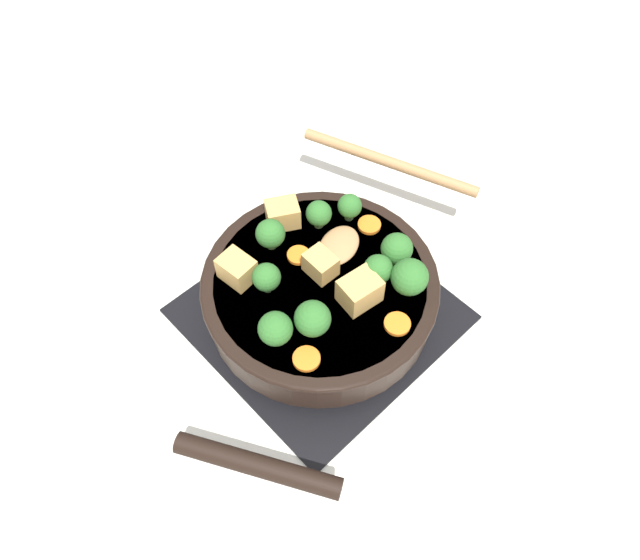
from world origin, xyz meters
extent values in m
plane|color=silver|center=(0.00, 0.00, 0.00)|extent=(2.40, 2.40, 0.00)
cube|color=black|center=(0.00, 0.00, 0.00)|extent=(0.31, 0.31, 0.01)
torus|color=black|center=(0.00, 0.00, 0.02)|extent=(0.24, 0.24, 0.01)
cube|color=black|center=(0.00, 0.00, 0.02)|extent=(0.01, 0.23, 0.01)
cube|color=black|center=(0.00, 0.00, 0.02)|extent=(0.23, 0.01, 0.01)
cylinder|color=black|center=(0.00, 0.00, 0.05)|extent=(0.29, 0.29, 0.06)
cylinder|color=brown|center=(0.00, 0.00, 0.06)|extent=(0.27, 0.27, 0.05)
torus|color=black|center=(0.00, 0.00, 0.08)|extent=(0.30, 0.30, 0.01)
cylinder|color=black|center=(-0.21, -0.12, 0.07)|extent=(0.11, 0.17, 0.02)
ellipsoid|color=#A87A4C|center=(0.05, 0.02, 0.09)|extent=(0.08, 0.07, 0.01)
cylinder|color=#A87A4C|center=(0.21, 0.08, 0.09)|extent=(0.11, 0.25, 0.02)
cube|color=tan|center=(0.01, -0.05, 0.10)|extent=(0.05, 0.04, 0.04)
cube|color=tan|center=(-0.07, 0.07, 0.10)|extent=(0.04, 0.05, 0.03)
cube|color=tan|center=(0.03, 0.10, 0.10)|extent=(0.05, 0.05, 0.03)
cube|color=tan|center=(0.01, 0.01, 0.10)|extent=(0.03, 0.04, 0.03)
cylinder|color=#709956|center=(0.09, -0.05, 0.09)|extent=(0.01, 0.01, 0.01)
sphere|color=#2D6628|center=(0.09, -0.05, 0.11)|extent=(0.04, 0.04, 0.04)
cylinder|color=#709956|center=(-0.10, -0.03, 0.09)|extent=(0.01, 0.01, 0.01)
sphere|color=#2D6628|center=(-0.10, -0.03, 0.11)|extent=(0.04, 0.04, 0.04)
cylinder|color=#709956|center=(-0.06, 0.04, 0.09)|extent=(0.01, 0.01, 0.01)
sphere|color=#2D6628|center=(-0.06, 0.04, 0.11)|extent=(0.04, 0.04, 0.04)
cylinder|color=#709956|center=(-0.01, 0.08, 0.09)|extent=(0.01, 0.01, 0.01)
sphere|color=#2D6628|center=(-0.01, 0.08, 0.11)|extent=(0.04, 0.04, 0.04)
cylinder|color=#709956|center=(-0.06, -0.05, 0.09)|extent=(0.01, 0.01, 0.01)
sphere|color=#2D6628|center=(-0.06, -0.05, 0.11)|extent=(0.04, 0.04, 0.04)
cylinder|color=#709956|center=(0.05, -0.05, 0.09)|extent=(0.01, 0.01, 0.01)
sphere|color=#2D6628|center=(0.05, -0.05, 0.11)|extent=(0.04, 0.04, 0.04)
cylinder|color=#709956|center=(0.06, 0.06, 0.09)|extent=(0.01, 0.01, 0.01)
sphere|color=#2D6628|center=(0.06, 0.06, 0.11)|extent=(0.03, 0.03, 0.03)
cylinder|color=#709956|center=(0.07, -0.09, 0.09)|extent=(0.01, 0.01, 0.01)
sphere|color=#2D6628|center=(0.07, -0.09, 0.11)|extent=(0.05, 0.05, 0.05)
cylinder|color=#709956|center=(0.10, 0.05, 0.09)|extent=(0.01, 0.01, 0.01)
sphere|color=#2D6628|center=(0.10, 0.05, 0.11)|extent=(0.03, 0.03, 0.03)
cylinder|color=orange|center=(0.02, -0.11, 0.09)|extent=(0.03, 0.03, 0.01)
cylinder|color=orange|center=(-0.09, -0.07, 0.09)|extent=(0.03, 0.03, 0.01)
cylinder|color=orange|center=(0.01, 0.05, 0.09)|extent=(0.03, 0.03, 0.01)
cylinder|color=orange|center=(0.11, 0.02, 0.09)|extent=(0.03, 0.03, 0.01)
camera|label=1|loc=(-0.30, -0.32, 0.73)|focal=35.00mm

